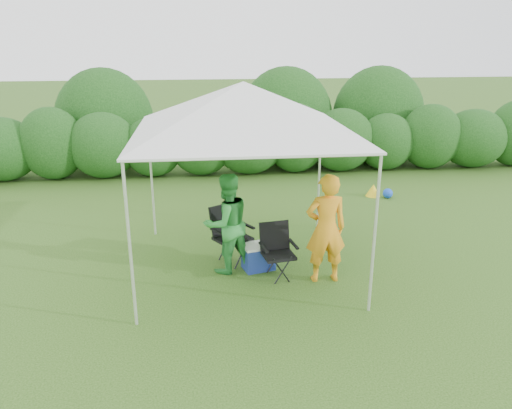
{
  "coord_description": "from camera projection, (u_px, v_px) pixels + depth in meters",
  "views": [
    {
      "loc": [
        -0.62,
        -6.56,
        3.45
      ],
      "look_at": [
        0.16,
        0.4,
        1.05
      ],
      "focal_mm": 35.0,
      "sensor_mm": 36.0,
      "label": 1
    }
  ],
  "objects": [
    {
      "name": "ground",
      "position": [
        248.0,
        281.0,
        7.35
      ],
      "size": [
        70.0,
        70.0,
        0.0
      ],
      "primitive_type": "plane",
      "color": "#3D651F"
    },
    {
      "name": "hedge",
      "position": [
        229.0,
        142.0,
        12.74
      ],
      "size": [
        17.37,
        1.53,
        1.8
      ],
      "color": "#205219",
      "rests_on": "ground"
    },
    {
      "name": "canopy",
      "position": [
        244.0,
        108.0,
        7.03
      ],
      "size": [
        3.1,
        3.1,
        2.83
      ],
      "color": "silver",
      "rests_on": "ground"
    },
    {
      "name": "chair_right",
      "position": [
        277.0,
        247.0,
        7.39
      ],
      "size": [
        0.56,
        0.52,
        0.81
      ],
      "rotation": [
        0.0,
        0.0,
        0.16
      ],
      "color": "black",
      "rests_on": "ground"
    },
    {
      "name": "chair_left",
      "position": [
        229.0,
        230.0,
        7.86
      ],
      "size": [
        0.72,
        0.7,
        0.91
      ],
      "rotation": [
        0.0,
        0.0,
        0.57
      ],
      "color": "black",
      "rests_on": "ground"
    },
    {
      "name": "man",
      "position": [
        326.0,
        229.0,
        7.13
      ],
      "size": [
        0.6,
        0.4,
        1.62
      ],
      "primitive_type": "imported",
      "rotation": [
        0.0,
        0.0,
        3.16
      ],
      "color": "orange",
      "rests_on": "ground"
    },
    {
      "name": "woman",
      "position": [
        227.0,
        223.0,
        7.45
      ],
      "size": [
        0.92,
        0.84,
        1.54
      ],
      "primitive_type": "imported",
      "rotation": [
        0.0,
        0.0,
        3.57
      ],
      "color": "green",
      "rests_on": "ground"
    },
    {
      "name": "cooler",
      "position": [
        258.0,
        256.0,
        7.68
      ],
      "size": [
        0.55,
        0.46,
        0.4
      ],
      "rotation": [
        0.0,
        0.0,
        0.26
      ],
      "color": "#203796",
      "rests_on": "ground"
    },
    {
      "name": "bottle",
      "position": [
        263.0,
        237.0,
        7.54
      ],
      "size": [
        0.07,
        0.07,
        0.27
      ],
      "primitive_type": "cylinder",
      "color": "#592D0C",
      "rests_on": "cooler"
    },
    {
      "name": "lawn_toy",
      "position": [
        377.0,
        191.0,
        11.14
      ],
      "size": [
        0.55,
        0.46,
        0.27
      ],
      "color": "yellow",
      "rests_on": "ground"
    }
  ]
}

